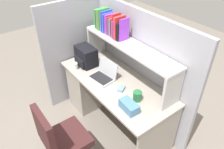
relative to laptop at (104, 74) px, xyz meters
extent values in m
plane|color=slate|center=(0.14, 0.07, -0.78)|extent=(8.00, 8.00, 0.00)
cube|color=#AAA093|center=(0.14, 0.07, -0.07)|extent=(1.60, 0.70, 0.03)
cube|color=#9D9388|center=(-0.41, 0.07, -0.43)|extent=(0.40, 0.64, 0.70)
cube|color=#9D9388|center=(0.92, 0.07, -0.43)|extent=(0.03, 0.64, 0.70)
cube|color=#9E9EA8|center=(0.14, 0.45, -0.01)|extent=(1.84, 0.05, 1.55)
cube|color=#9E9EA8|center=(-0.71, 0.02, -0.01)|extent=(0.05, 1.06, 1.55)
cube|color=beige|center=(-0.56, 0.27, 0.16)|extent=(0.03, 0.28, 0.42)
cube|color=beige|center=(0.84, 0.27, 0.16)|extent=(0.03, 0.28, 0.42)
cube|color=silver|center=(0.14, 0.27, 0.38)|extent=(1.44, 0.28, 0.03)
cube|color=green|center=(-0.47, 0.26, 0.53)|extent=(0.02, 0.14, 0.26)
cube|color=black|center=(-0.44, 0.27, 0.52)|extent=(0.02, 0.13, 0.23)
cube|color=olive|center=(-0.41, 0.26, 0.53)|extent=(0.03, 0.16, 0.27)
cube|color=green|center=(-0.38, 0.27, 0.54)|extent=(0.03, 0.17, 0.28)
cube|color=olive|center=(-0.35, 0.27, 0.52)|extent=(0.02, 0.15, 0.24)
cube|color=blue|center=(-0.32, 0.27, 0.53)|extent=(0.02, 0.17, 0.27)
cube|color=blue|center=(-0.28, 0.27, 0.52)|extent=(0.03, 0.15, 0.25)
cube|color=purple|center=(-0.24, 0.27, 0.52)|extent=(0.03, 0.15, 0.25)
cube|color=red|center=(-0.21, 0.26, 0.51)|extent=(0.02, 0.13, 0.23)
cube|color=blue|center=(-0.17, 0.27, 0.50)|extent=(0.03, 0.14, 0.21)
cube|color=olive|center=(-0.14, 0.27, 0.52)|extent=(0.02, 0.16, 0.24)
cube|color=red|center=(-0.11, 0.27, 0.55)|extent=(0.02, 0.13, 0.29)
cube|color=purple|center=(-0.08, 0.26, 0.51)|extent=(0.03, 0.15, 0.22)
cube|color=red|center=(-0.04, 0.27, 0.54)|extent=(0.04, 0.16, 0.28)
cube|color=black|center=(0.00, 0.27, 0.51)|extent=(0.03, 0.15, 0.22)
cube|color=purple|center=(0.03, 0.28, 0.54)|extent=(0.02, 0.14, 0.27)
cube|color=#B7BABF|center=(0.01, -0.04, -0.04)|extent=(0.34, 0.26, 0.02)
cube|color=black|center=(0.01, -0.05, -0.03)|extent=(0.29, 0.21, 0.00)
cube|color=#B7BABF|center=(-0.01, 0.07, 0.07)|extent=(0.31, 0.09, 0.20)
cube|color=#3F72CC|center=(-0.01, 0.07, 0.07)|extent=(0.28, 0.07, 0.16)
cube|color=black|center=(-0.40, -0.01, 0.08)|extent=(0.30, 0.20, 0.26)
cube|color=black|center=(-0.40, -0.12, 0.02)|extent=(0.22, 0.04, 0.12)
cube|color=#7299C6|center=(0.32, 0.02, -0.03)|extent=(0.10, 0.12, 0.03)
cylinder|color=white|center=(-0.39, -0.20, -0.01)|extent=(0.08, 0.08, 0.09)
cube|color=teal|center=(0.62, -0.12, 0.00)|extent=(0.23, 0.13, 0.10)
cylinder|color=#26723F|center=(0.56, 0.05, 0.01)|extent=(0.10, 0.10, 0.12)
cube|color=#3F1E1E|center=(0.35, -0.75, -0.33)|extent=(0.44, 0.44, 0.08)
cube|color=#3F1E1E|center=(0.35, -0.95, -0.07)|extent=(0.40, 0.06, 0.44)
camera|label=1|loc=(1.85, -1.26, 1.61)|focal=35.18mm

